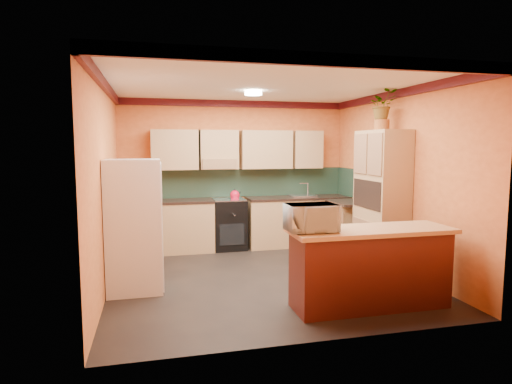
% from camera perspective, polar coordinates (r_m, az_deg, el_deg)
% --- Properties ---
extents(room_shell, '(4.24, 4.24, 2.72)m').
position_cam_1_polar(room_shell, '(6.24, 0.51, 8.18)').
color(room_shell, black).
rests_on(room_shell, ground).
extents(base_cabinets_back, '(3.65, 0.60, 0.88)m').
position_cam_1_polar(base_cabinets_back, '(7.95, 0.84, -4.19)').
color(base_cabinets_back, '#A38156').
rests_on(base_cabinets_back, ground).
extents(countertop_back, '(3.65, 0.62, 0.04)m').
position_cam_1_polar(countertop_back, '(7.88, 0.85, -0.90)').
color(countertop_back, black).
rests_on(countertop_back, base_cabinets_back).
extents(stove, '(0.58, 0.58, 0.91)m').
position_cam_1_polar(stove, '(7.81, -3.61, -4.27)').
color(stove, black).
rests_on(stove, ground).
extents(kettle, '(0.22, 0.22, 0.18)m').
position_cam_1_polar(kettle, '(7.70, -2.84, -0.32)').
color(kettle, red).
rests_on(kettle, stove).
extents(sink, '(0.48, 0.40, 0.03)m').
position_cam_1_polar(sink, '(8.10, 6.17, -0.49)').
color(sink, silver).
rests_on(sink, countertop_back).
extents(base_cabinets_right, '(0.60, 0.80, 0.88)m').
position_cam_1_polar(base_cabinets_right, '(7.60, 12.45, -4.82)').
color(base_cabinets_right, '#A38156').
rests_on(base_cabinets_right, ground).
extents(countertop_right, '(0.62, 0.80, 0.04)m').
position_cam_1_polar(countertop_right, '(7.53, 12.53, -1.38)').
color(countertop_right, black).
rests_on(countertop_right, base_cabinets_right).
extents(fridge, '(0.68, 0.66, 1.70)m').
position_cam_1_polar(fridge, '(5.72, -15.94, -4.33)').
color(fridge, silver).
rests_on(fridge, ground).
extents(pantry, '(0.48, 0.90, 2.10)m').
position_cam_1_polar(pantry, '(6.73, 16.35, -1.07)').
color(pantry, '#A38156').
rests_on(pantry, ground).
extents(fern_pot, '(0.22, 0.22, 0.16)m').
position_cam_1_polar(fern_pot, '(6.73, 16.43, 8.57)').
color(fern_pot, '#9A5425').
rests_on(fern_pot, pantry).
extents(fern, '(0.43, 0.38, 0.44)m').
position_cam_1_polar(fern, '(6.75, 16.50, 11.10)').
color(fern, '#A38156').
rests_on(fern, fern_pot).
extents(breakfast_bar, '(1.80, 0.55, 0.88)m').
position_cam_1_polar(breakfast_bar, '(5.20, 14.95, -9.99)').
color(breakfast_bar, '#511313').
rests_on(breakfast_bar, ground).
extents(bar_top, '(1.90, 0.65, 0.05)m').
position_cam_1_polar(bar_top, '(5.09, 15.10, -4.96)').
color(bar_top, tan).
rests_on(bar_top, breakfast_bar).
extents(microwave, '(0.55, 0.37, 0.30)m').
position_cam_1_polar(microwave, '(4.75, 7.35, -3.42)').
color(microwave, silver).
rests_on(microwave, bar_top).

